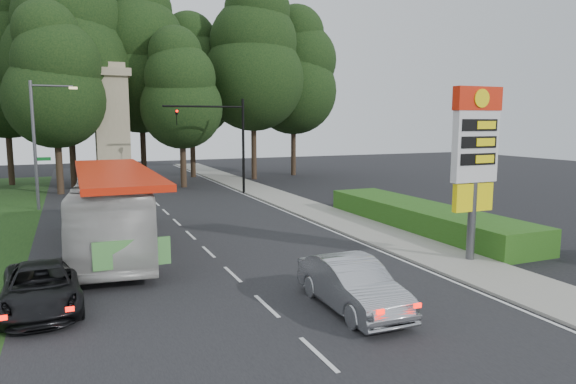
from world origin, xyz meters
name	(u,v)px	position (x,y,z in m)	size (l,w,h in m)	color
ground	(273,312)	(0.00, 0.00, 0.00)	(120.00, 120.00, 0.00)	black
road_surface	(186,231)	(0.00, 12.00, 0.01)	(14.00, 80.00, 0.02)	black
sidewalk_right	(335,218)	(8.50, 12.00, 0.06)	(3.00, 80.00, 0.12)	gray
hedge	(422,217)	(11.50, 8.00, 0.60)	(3.00, 14.00, 1.20)	#285316
gas_station_pylon	(475,150)	(9.20, 1.99, 4.45)	(2.10, 0.45, 6.85)	#59595E
traffic_signal_mast	(226,133)	(5.68, 24.00, 4.67)	(6.10, 0.35, 7.20)	black
streetlight_signs	(38,139)	(-6.99, 22.01, 4.44)	(2.75, 0.98, 8.00)	#59595E
monument	(112,127)	(-2.00, 30.00, 5.10)	(3.00, 3.00, 10.05)	tan
tree_west_near	(4,68)	(-10.00, 37.00, 10.02)	(8.40, 8.40, 16.50)	#2D2116
tree_center_left	(66,40)	(-5.00, 33.00, 12.02)	(10.08, 10.08, 19.80)	#2D2116
tree_center_right	(140,59)	(1.00, 35.00, 11.02)	(9.24, 9.24, 18.15)	#2D2116
tree_east_near	(191,78)	(6.00, 37.00, 9.68)	(8.12, 8.12, 15.95)	#2D2116
tree_east_mid	(253,58)	(11.00, 33.00, 11.35)	(9.52, 9.52, 18.70)	#2D2116
tree_far_east	(294,73)	(16.00, 35.00, 10.35)	(8.68, 8.68, 17.05)	#2D2116
tree_monument_left	(54,78)	(-6.00, 29.00, 8.68)	(7.28, 7.28, 14.30)	#2D2116
tree_monument_right	(181,91)	(3.50, 29.50, 8.01)	(6.72, 6.72, 13.20)	#2D2116
transit_bus	(116,209)	(-3.50, 9.77, 1.73)	(2.91, 12.45, 3.47)	beige
sedan_silver	(352,285)	(2.27, -0.69, 0.76)	(1.61, 4.61, 1.52)	#A5A7AD
suv_charcoal	(42,287)	(-6.20, 2.95, 0.66)	(2.20, 4.76, 1.32)	black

